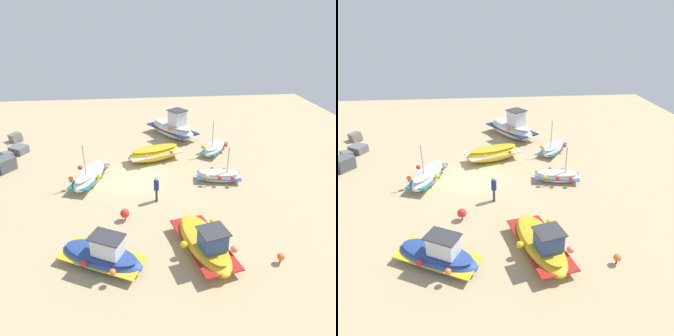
# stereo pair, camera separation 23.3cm
# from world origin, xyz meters

# --- Properties ---
(ground_plane) EXTENTS (45.47, 45.47, 0.00)m
(ground_plane) POSITION_xyz_m (0.00, 0.00, 0.00)
(ground_plane) COLOR tan
(fishing_boat_0) EXTENTS (3.01, 4.65, 1.21)m
(fishing_boat_0) POSITION_xyz_m (2.89, -1.58, 0.61)
(fishing_boat_0) COLOR gold
(fishing_boat_0) RESTS_ON ground_plane
(fishing_boat_1) EXTENTS (4.23, 2.59, 3.03)m
(fishing_boat_1) POSITION_xyz_m (-0.24, 3.07, 0.54)
(fishing_boat_1) COLOR white
(fishing_boat_1) RESTS_ON ground_plane
(fishing_boat_2) EXTENTS (4.89, 2.92, 1.90)m
(fishing_boat_2) POSITION_xyz_m (-7.90, -3.26, 0.59)
(fishing_boat_2) COLOR gold
(fishing_boat_2) RESTS_ON ground_plane
(fishing_boat_3) EXTENTS (3.23, 4.40, 1.79)m
(fishing_boat_3) POSITION_xyz_m (-8.23, 1.61, 0.56)
(fishing_boat_3) COLOR #2D4C9E
(fishing_boat_3) RESTS_ON ground_plane
(fishing_boat_4) EXTENTS (1.82, 3.27, 2.59)m
(fishing_boat_4) POSITION_xyz_m (-0.92, -5.75, 0.40)
(fishing_boat_4) COLOR white
(fishing_boat_4) RESTS_ON ground_plane
(fishing_boat_5) EXTENTS (5.60, 4.64, 2.68)m
(fishing_boat_5) POSITION_xyz_m (7.97, -3.61, 0.87)
(fishing_boat_5) COLOR white
(fishing_boat_5) RESTS_ON ground_plane
(fishing_boat_6) EXTENTS (3.44, 2.96, 2.96)m
(fishing_boat_6) POSITION_xyz_m (3.85, -6.57, 0.43)
(fishing_boat_6) COLOR white
(fishing_boat_6) RESTS_ON ground_plane
(person_walking) EXTENTS (0.32, 0.32, 1.65)m
(person_walking) POSITION_xyz_m (-3.02, -1.28, 0.95)
(person_walking) COLOR #2D2D38
(person_walking) RESTS_ON ground_plane
(mooring_buoy_0) EXTENTS (0.36, 0.36, 0.55)m
(mooring_buoy_0) POSITION_xyz_m (-9.00, -6.65, 0.37)
(mooring_buoy_0) COLOR #3F3F42
(mooring_buoy_0) RESTS_ON ground_plane
(mooring_buoy_1) EXTENTS (0.52, 0.52, 0.72)m
(mooring_buoy_1) POSITION_xyz_m (-4.84, 0.63, 0.45)
(mooring_buoy_1) COLOR #3F3F42
(mooring_buoy_1) RESTS_ON ground_plane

